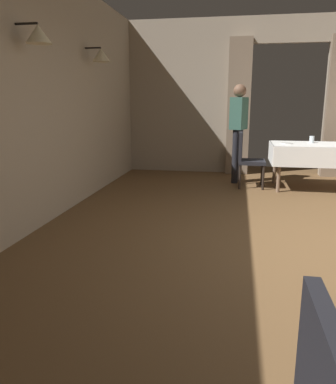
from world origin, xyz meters
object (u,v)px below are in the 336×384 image
(chair_mid_left, at_px, (247,157))
(glass_mid_b, at_px, (312,139))
(plate_mid_a, at_px, (287,143))
(person_waiter_by_doorway, at_px, (238,125))
(dining_table_mid, at_px, (320,150))

(chair_mid_left, relative_size, glass_mid_b, 8.00)
(chair_mid_left, distance_m, plate_mid_a, 0.68)
(plate_mid_a, xyz_separation_m, person_waiter_by_doorway, (-0.80, 0.38, 0.27))
(plate_mid_a, relative_size, person_waiter_by_doorway, 0.12)
(dining_table_mid, distance_m, person_waiter_by_doorway, 1.43)
(chair_mid_left, xyz_separation_m, plate_mid_a, (0.63, 0.01, 0.24))
(glass_mid_b, xyz_separation_m, person_waiter_by_doorway, (-1.22, 0.16, 0.22))
(chair_mid_left, xyz_separation_m, glass_mid_b, (1.06, 0.22, 0.29))
(dining_table_mid, xyz_separation_m, plate_mid_a, (-0.54, -0.05, 0.10))
(chair_mid_left, bearing_deg, dining_table_mid, 2.76)
(dining_table_mid, height_order, plate_mid_a, plate_mid_a)
(chair_mid_left, height_order, glass_mid_b, chair_mid_left)
(dining_table_mid, xyz_separation_m, chair_mid_left, (-1.17, -0.06, -0.14))
(dining_table_mid, xyz_separation_m, glass_mid_b, (-0.11, 0.17, 0.16))
(plate_mid_a, bearing_deg, chair_mid_left, -179.29)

